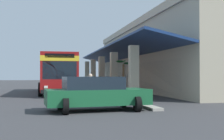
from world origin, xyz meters
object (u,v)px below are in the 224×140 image
object	(u,v)px
pedestrian	(90,87)
potted_palm	(124,86)
parked_sedan_green	(96,93)
transit_bus	(57,71)

from	to	relation	value
pedestrian	potted_palm	world-z (taller)	potted_palm
parked_sedan_green	pedestrian	xyz separation A→B (m)	(-3.41, 0.23, 0.15)
parked_sedan_green	pedestrian	world-z (taller)	pedestrian
parked_sedan_green	pedestrian	size ratio (longest dim) A/B	2.81
potted_palm	transit_bus	bearing A→B (deg)	-127.52
transit_bus	pedestrian	distance (m)	9.43
transit_bus	pedestrian	size ratio (longest dim) A/B	6.96
transit_bus	parked_sedan_green	distance (m)	12.78
parked_sedan_green	transit_bus	bearing A→B (deg)	-173.93
parked_sedan_green	pedestrian	bearing A→B (deg)	176.22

